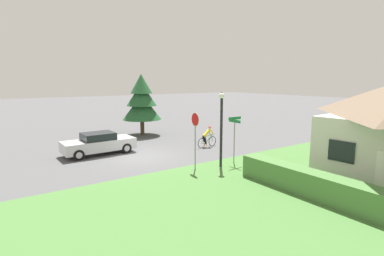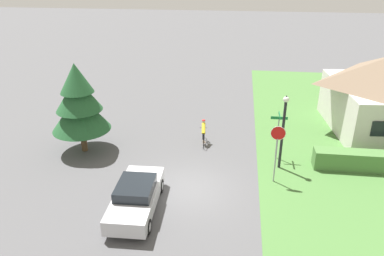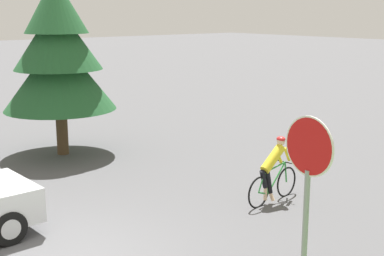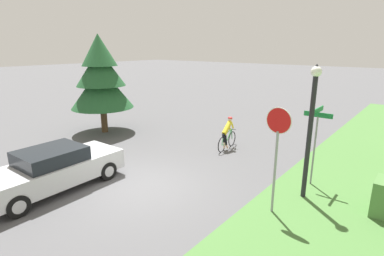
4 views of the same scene
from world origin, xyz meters
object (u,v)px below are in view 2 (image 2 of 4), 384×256
sedan_left_lane (136,197)px  street_lamp (283,126)px  cyclist (204,133)px  stop_sign (277,143)px  conifer_tall_near (79,102)px  street_name_sign (278,128)px

sedan_left_lane → street_lamp: (6.57, 4.61, 1.77)m
cyclist → stop_sign: 5.63m
street_lamp → cyclist: bearing=151.4°
conifer_tall_near → cyclist: bearing=14.9°
sedan_left_lane → conifer_tall_near: conifer_tall_near is taller
street_lamp → street_name_sign: (-0.11, 1.07, -0.61)m
sedan_left_lane → cyclist: cyclist is taller
stop_sign → street_lamp: size_ratio=0.74×
sedan_left_lane → cyclist: 7.31m
street_lamp → sedan_left_lane: bearing=-144.9°
street_lamp → street_name_sign: 1.23m
street_name_sign → conifer_tall_near: 11.03m
street_lamp → street_name_sign: bearing=96.1°
stop_sign → street_lamp: (0.39, 1.44, 0.32)m
street_name_sign → conifer_tall_near: conifer_tall_near is taller
street_lamp → street_name_sign: street_lamp is taller
conifer_tall_near → street_name_sign: bearing=2.7°
sedan_left_lane → stop_sign: 7.09m
cyclist → conifer_tall_near: bearing=99.0°
cyclist → street_name_sign: (4.19, -1.28, 1.14)m
sedan_left_lane → cyclist: size_ratio=2.57×
stop_sign → conifer_tall_near: bearing=-7.5°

